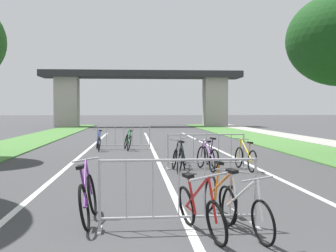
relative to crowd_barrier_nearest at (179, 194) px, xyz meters
The scene contains 21 objects.
grass_verge_left 19.35m from the crowd_barrier_nearest, 110.10° to the left, with size 3.07×53.95×0.05m, color #477A38.
grass_verge_right 19.46m from the crowd_barrier_nearest, 69.02° to the left, with size 3.07×53.95×0.05m, color #477A38.
sidewalk_path_right 20.51m from the crowd_barrier_nearest, 62.36° to the left, with size 2.02×53.95×0.08m, color #9E9B93.
lane_stripe_center 11.71m from the crowd_barrier_nearest, 89.22° to the left, with size 0.14×31.21×0.01m, color silver.
lane_stripe_right_lane 12.10m from the crowd_barrier_nearest, 75.36° to the left, with size 0.14×31.21×0.01m, color silver.
lane_stripe_left_lane 12.03m from the crowd_barrier_nearest, 103.18° to the left, with size 0.14×31.21×0.01m, color silver.
overpass_bridge 40.83m from the crowd_barrier_nearest, 89.78° to the left, with size 21.32×3.81×5.92m.
crowd_barrier_nearest is the anchor object (origin of this frame).
crowd_barrier_second 6.82m from the crowd_barrier_nearest, 77.19° to the left, with size 2.41×0.50×1.05m.
crowd_barrier_third 13.35m from the crowd_barrier_nearest, 94.87° to the left, with size 2.41×0.51×1.05m.
bicycle_purple_0 1.48m from the crowd_barrier_nearest, 160.76° to the left, with size 0.45×1.70×0.99m.
bicycle_silver_1 7.21m from the crowd_barrier_nearest, 76.63° to the left, with size 0.55×1.68×0.88m.
bicycle_orange_2 0.94m from the crowd_barrier_nearest, 38.77° to the left, with size 0.56×1.65×0.91m.
bicycle_green_3 12.99m from the crowd_barrier_nearest, 94.19° to the left, with size 0.50×1.76×0.97m.
bicycle_yellow_4 6.75m from the crowd_barrier_nearest, 67.18° to the left, with size 0.50×1.69×0.92m.
bicycle_red_5 0.48m from the crowd_barrier_nearest, 54.53° to the right, with size 0.57×1.69×0.97m.
bicycle_blue_6 12.99m from the crowd_barrier_nearest, 99.86° to the left, with size 0.47×1.65×0.93m.
bicycle_black_7 6.10m from the crowd_barrier_nearest, 84.54° to the left, with size 0.51×1.60×0.92m.
bicycle_teal_8 7.10m from the crowd_barrier_nearest, 83.13° to the left, with size 0.49×1.71×0.90m.
bicycle_white_9 0.97m from the crowd_barrier_nearest, 23.58° to the right, with size 0.51×1.68×0.91m.
bicycle_purple_10 6.46m from the crowd_barrier_nearest, 76.65° to the left, with size 0.52×1.69×0.98m.
Camera 1 is at (-0.81, -2.49, 1.77)m, focal length 46.60 mm.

